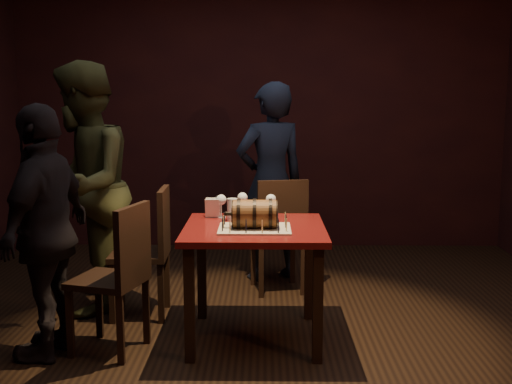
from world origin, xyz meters
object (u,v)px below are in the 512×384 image
at_px(person_back, 270,182).
at_px(chair_left_front, 119,270).
at_px(chair_left_rear, 150,245).
at_px(person_left_front, 46,232).
at_px(wine_glass_mid, 242,199).
at_px(pint_of_ale, 232,210).
at_px(chair_back, 280,229).
at_px(pub_table, 254,243).
at_px(person_left_rear, 83,188).
at_px(wine_glass_right, 271,201).
at_px(wine_glass_left, 221,201).
at_px(barrel_cake, 255,214).

bearing_deg(person_back, chair_left_front, 37.28).
height_order(chair_left_rear, person_left_front, person_left_front).
bearing_deg(person_back, wine_glass_mid, 55.93).
bearing_deg(chair_left_front, person_left_front, -174.69).
distance_m(chair_left_front, person_back, 1.91).
bearing_deg(pint_of_ale, chair_left_front, -148.14).
bearing_deg(chair_back, pint_of_ale, -113.29).
bearing_deg(person_back, pub_table, 62.57).
bearing_deg(chair_left_front, person_left_rear, 118.18).
xyz_separation_m(wine_glass_mid, wine_glass_right, (0.20, -0.07, 0.00)).
height_order(wine_glass_right, chair_left_front, chair_left_front).
height_order(pub_table, person_left_front, person_left_front).
height_order(chair_left_rear, chair_left_front, same).
relative_size(wine_glass_mid, chair_back, 0.17).
bearing_deg(chair_left_front, wine_glass_mid, 39.69).
bearing_deg(wine_glass_right, wine_glass_left, -176.98).
bearing_deg(person_back, chair_back, 77.02).
xyz_separation_m(chair_left_front, person_left_rear, (-0.43, 0.80, 0.39)).
height_order(pub_table, wine_glass_left, wine_glass_left).
bearing_deg(chair_back, wine_glass_left, -121.49).
xyz_separation_m(wine_glass_left, person_left_rear, (-1.02, 0.28, 0.05)).
relative_size(pint_of_ale, chair_left_front, 0.16).
bearing_deg(pint_of_ale, wine_glass_mid, 72.41).
height_order(wine_glass_mid, person_left_rear, person_left_rear).
bearing_deg(pint_of_ale, person_back, 77.64).
height_order(person_left_rear, person_left_front, person_left_rear).
bearing_deg(barrel_cake, pub_table, 91.10).
distance_m(wine_glass_mid, person_left_rear, 1.18).
bearing_deg(barrel_cake, wine_glass_left, 121.32).
relative_size(pub_table, chair_left_rear, 0.97).
bearing_deg(wine_glass_left, barrel_cake, -58.68).
bearing_deg(chair_left_front, wine_glass_left, 41.19).
distance_m(wine_glass_mid, wine_glass_right, 0.21).
distance_m(pub_table, chair_back, 0.99).
height_order(wine_glass_right, person_left_rear, person_left_rear).
xyz_separation_m(wine_glass_mid, pint_of_ale, (-0.06, -0.19, -0.04)).
bearing_deg(chair_back, wine_glass_right, -96.84).
bearing_deg(pub_table, person_left_front, -167.63).
bearing_deg(barrel_cake, chair_back, 80.13).
xyz_separation_m(chair_left_rear, person_back, (0.87, 0.96, 0.32)).
bearing_deg(wine_glass_left, pub_table, -50.90).
bearing_deg(wine_glass_right, pint_of_ale, -155.46).
relative_size(wine_glass_left, wine_glass_mid, 1.00).
height_order(barrel_cake, person_left_front, person_left_front).
distance_m(chair_back, person_left_rear, 1.55).
relative_size(pub_table, wine_glass_mid, 5.59).
relative_size(pub_table, person_back, 0.53).
height_order(pub_table, chair_left_rear, chair_left_rear).
height_order(wine_glass_right, person_left_front, person_left_front).
height_order(chair_left_rear, person_back, person_back).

